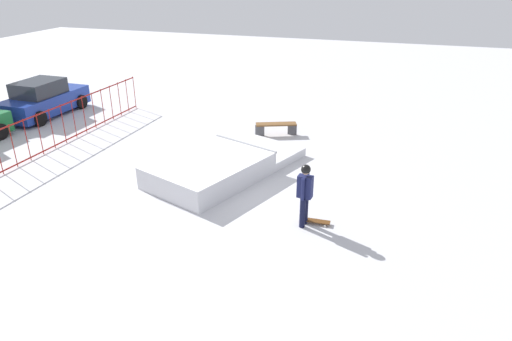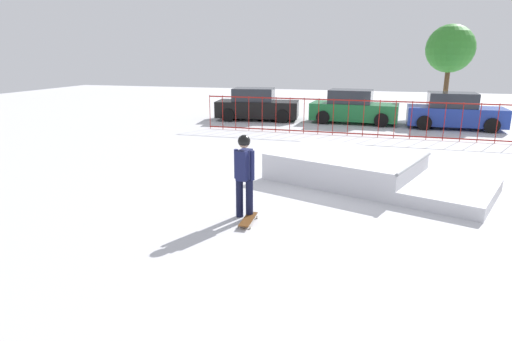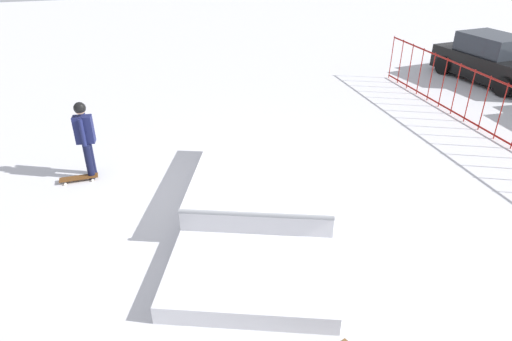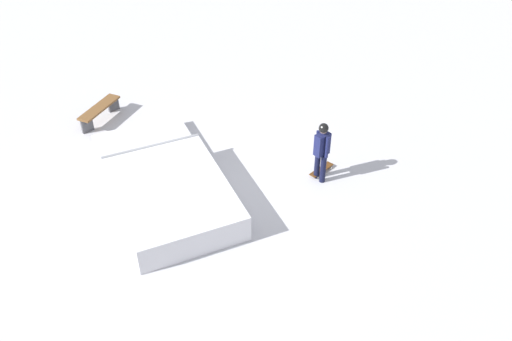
{
  "view_description": "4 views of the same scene",
  "coord_description": "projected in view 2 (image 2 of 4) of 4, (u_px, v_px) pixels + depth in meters",
  "views": [
    {
      "loc": [
        -12.13,
        -5.24,
        6.34
      ],
      "look_at": [
        -0.64,
        -1.54,
        0.9
      ],
      "focal_mm": 32.64,
      "sensor_mm": 36.0,
      "label": 1
    },
    {
      "loc": [
        0.82,
        -11.21,
        3.26
      ],
      "look_at": [
        -1.44,
        -3.12,
        1.0
      ],
      "focal_mm": 30.47,
      "sensor_mm": 36.0,
      "label": 2
    },
    {
      "loc": [
        7.76,
        -2.05,
        4.94
      ],
      "look_at": [
        0.14,
        0.09,
        0.6
      ],
      "focal_mm": 31.7,
      "sensor_mm": 36.0,
      "label": 3
    },
    {
      "loc": [
        -8.43,
        5.74,
        8.89
      ],
      "look_at": [
        -1.08,
        -1.44,
        0.9
      ],
      "focal_mm": 37.89,
      "sensor_mm": 36.0,
      "label": 4
    }
  ],
  "objects": [
    {
      "name": "ground_plane",
      "position": [
        340.0,
        181.0,
        11.49
      ],
      "size": [
        60.0,
        60.0,
        0.0
      ],
      "primitive_type": "plane",
      "color": "silver"
    },
    {
      "name": "skater",
      "position": [
        244.0,
        170.0,
        8.7
      ],
      "size": [
        0.44,
        0.4,
        1.73
      ],
      "rotation": [
        0.0,
        0.0,
        1.45
      ],
      "color": "black",
      "rests_on": "ground"
    },
    {
      "name": "skate_ramp",
      "position": [
        362.0,
        170.0,
        11.34
      ],
      "size": [
        5.97,
        4.31,
        0.74
      ],
      "rotation": [
        0.0,
        0.0,
        -0.35
      ],
      "color": "silver",
      "rests_on": "ground"
    },
    {
      "name": "parked_car_green",
      "position": [
        353.0,
        108.0,
        21.03
      ],
      "size": [
        4.2,
        2.13,
        1.6
      ],
      "rotation": [
        0.0,
        0.0,
        -0.06
      ],
      "color": "#196B33",
      "rests_on": "ground"
    },
    {
      "name": "skateboard",
      "position": [
        248.0,
        219.0,
        8.64
      ],
      "size": [
        0.28,
        0.81,
        0.09
      ],
      "rotation": [
        0.0,
        0.0,
        1.6
      ],
      "color": "#593314",
      "rests_on": "ground"
    },
    {
      "name": "parked_car_black",
      "position": [
        257.0,
        106.0,
        22.02
      ],
      "size": [
        4.27,
        2.31,
        1.6
      ],
      "rotation": [
        0.0,
        0.0,
        0.12
      ],
      "color": "black",
      "rests_on": "ground"
    },
    {
      "name": "distant_tree",
      "position": [
        450.0,
        49.0,
        23.01
      ],
      "size": [
        2.51,
        2.51,
        4.79
      ],
      "color": "brown",
      "rests_on": "ground"
    },
    {
      "name": "parked_car_blue",
      "position": [
        454.0,
        112.0,
        19.48
      ],
      "size": [
        4.12,
        1.96,
        1.6
      ],
      "rotation": [
        0.0,
        0.0,
        -0.01
      ],
      "color": "#1E3899",
      "rests_on": "ground"
    },
    {
      "name": "perimeter_fence",
      "position": [
        356.0,
        117.0,
        17.63
      ],
      "size": [
        12.81,
        0.3,
        1.5
      ],
      "rotation": [
        0.0,
        0.0,
        -0.02
      ],
      "color": "maroon",
      "rests_on": "ground"
    }
  ]
}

